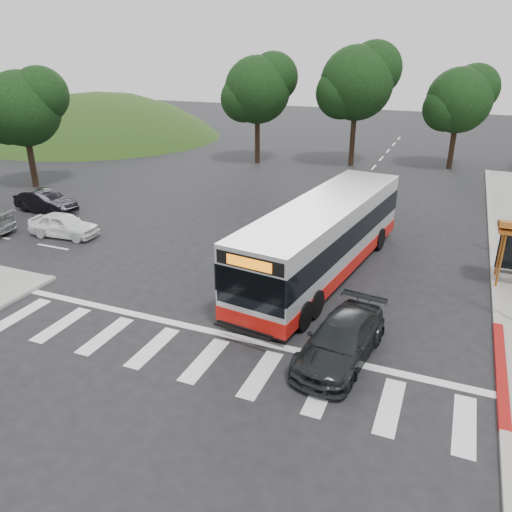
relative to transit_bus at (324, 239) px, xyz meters
The scene contains 14 objects.
ground 3.98m from the transit_bus, 118.55° to the right, with size 140.00×140.00×0.00m, color black.
curb_east 8.88m from the transit_bus, 33.57° to the left, with size 0.30×40.00×0.15m, color #9E9991.
curb_east_red 9.07m from the transit_bus, 35.41° to the right, with size 0.32×6.00×0.15m, color maroon.
hillside_nw 43.13m from the transit_bus, 141.50° to the left, with size 44.00×44.00×10.00m, color #1F3D13.
crosswalk_ladder 8.52m from the transit_bus, 101.92° to the right, with size 18.00×2.60×0.01m, color silver.
tree_north_a 23.77m from the transit_bus, 99.04° to the left, with size 6.60×6.15×10.17m.
tree_north_b 25.58m from the transit_bus, 80.09° to the left, with size 5.72×5.33×8.43m.
tree_north_c 24.36m from the transit_bus, 119.14° to the left, with size 6.16×5.74×9.30m.
tree_west_a 24.96m from the transit_bus, 163.77° to the left, with size 5.72×5.33×8.43m.
transit_bus is the anchor object (origin of this frame).
pedestrian 5.96m from the transit_bus, 101.96° to the right, with size 0.73×0.48×2.01m, color white.
dark_sedan 6.86m from the transit_bus, 69.64° to the right, with size 1.96×4.81×1.40m, color black.
west_car_white 14.30m from the transit_bus, behind, with size 1.55×3.86×1.31m, color white.
west_car_black 18.55m from the transit_bus, behind, with size 1.47×4.20×1.38m, color black.
Camera 1 is at (6.84, -17.13, 9.52)m, focal length 35.00 mm.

